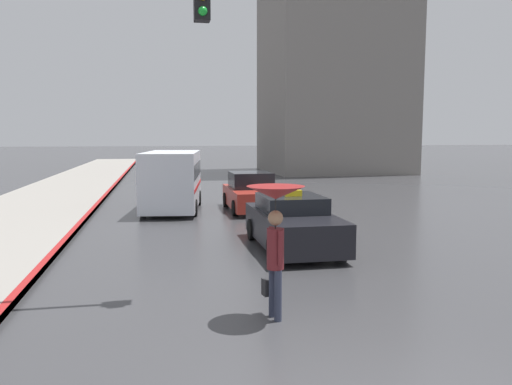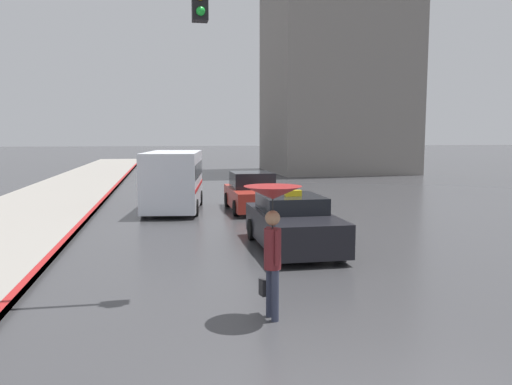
# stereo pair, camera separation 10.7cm
# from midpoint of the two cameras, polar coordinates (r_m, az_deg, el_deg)

# --- Properties ---
(taxi) EXTENTS (1.91, 4.26, 1.55)m
(taxi) POSITION_cam_midpoint_polar(r_m,az_deg,el_deg) (13.26, 3.98, -3.56)
(taxi) COLOR black
(taxi) RESTS_ON ground_plane
(sedan_red) EXTENTS (1.91, 4.11, 1.53)m
(sedan_red) POSITION_cam_midpoint_polar(r_m,az_deg,el_deg) (19.96, -0.70, -0.09)
(sedan_red) COLOR #A52D23
(sedan_red) RESTS_ON ground_plane
(ambulance_van) EXTENTS (2.62, 5.22, 2.35)m
(ambulance_van) POSITION_cam_midpoint_polar(r_m,az_deg,el_deg) (20.19, -9.68, 1.65)
(ambulance_van) COLOR silver
(ambulance_van) RESTS_ON ground_plane
(pedestrian_with_umbrella) EXTENTS (0.93, 0.93, 2.18)m
(pedestrian_with_umbrella) POSITION_cam_midpoint_polar(r_m,az_deg,el_deg) (7.96, 1.84, -2.68)
(pedestrian_with_umbrella) COLOR #2D3347
(pedestrian_with_umbrella) RESTS_ON ground_plane
(traffic_light) EXTENTS (4.21, 0.38, 6.10)m
(traffic_light) POSITION_cam_midpoint_polar(r_m,az_deg,el_deg) (9.41, -21.52, 13.93)
(traffic_light) COLOR black
(traffic_light) RESTS_ON ground_plane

